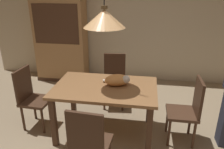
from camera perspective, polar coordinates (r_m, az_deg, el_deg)
back_wall at (r=4.93m, az=4.36°, el=15.19°), size 6.40×0.10×2.90m
dining_table at (r=3.06m, az=-1.75°, el=-4.81°), size 1.40×0.90×0.75m
chair_far_back at (r=3.90m, az=0.61°, el=-0.87°), size 0.43×0.43×0.93m
chair_left_side at (r=3.50m, az=-20.24°, el=-5.16°), size 0.42×0.42×0.93m
chair_right_side at (r=3.14m, az=19.21°, el=-8.29°), size 0.40×0.40×0.93m
chair_near_front at (r=2.41m, az=-5.97°, el=-17.06°), size 0.43×0.43×0.93m
cat_sleeping at (r=3.02m, az=1.52°, el=-1.41°), size 0.41×0.32×0.16m
pendant_lamp at (r=2.75m, az=-1.99°, el=14.37°), size 0.52×0.52×1.30m
hutch_bookcase at (r=5.05m, az=-13.00°, el=8.39°), size 1.12×0.45×1.85m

